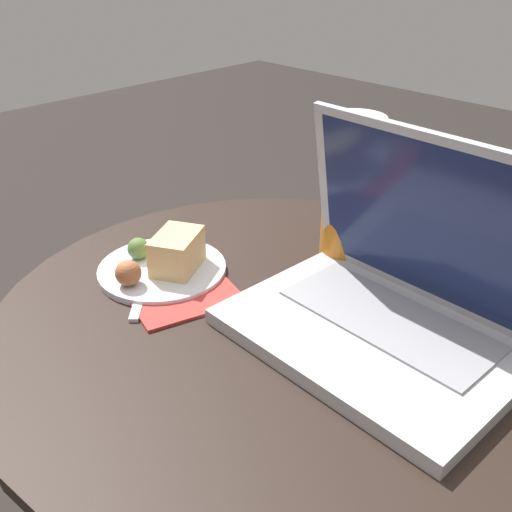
# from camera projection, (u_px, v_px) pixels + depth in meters

# --- Properties ---
(table) EXTENTS (0.70, 0.70, 0.52)m
(table) POSITION_uv_depth(u_px,v_px,m) (276.00, 398.00, 0.80)
(table) COLOR #515156
(table) RESTS_ON ground_plane
(napkin) EXTENTS (0.22, 0.18, 0.00)m
(napkin) POSITION_uv_depth(u_px,v_px,m) (171.00, 280.00, 0.79)
(napkin) COLOR #B7332D
(napkin) RESTS_ON table
(laptop) EXTENTS (0.33, 0.23, 0.23)m
(laptop) POSITION_uv_depth(u_px,v_px,m) (390.00, 298.00, 0.67)
(laptop) COLOR #B2B2B7
(laptop) RESTS_ON table
(beer_glass) EXTENTS (0.08, 0.08, 0.20)m
(beer_glass) POSITION_uv_depth(u_px,v_px,m) (351.00, 192.00, 0.80)
(beer_glass) COLOR #C6701E
(beer_glass) RESTS_ON table
(snack_plate) EXTENTS (0.17, 0.17, 0.06)m
(snack_plate) POSITION_uv_depth(u_px,v_px,m) (165.00, 260.00, 0.81)
(snack_plate) COLOR silver
(snack_plate) RESTS_ON table
(fork) EXTENTS (0.15, 0.15, 0.00)m
(fork) POSITION_uv_depth(u_px,v_px,m) (148.00, 272.00, 0.81)
(fork) COLOR silver
(fork) RESTS_ON table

